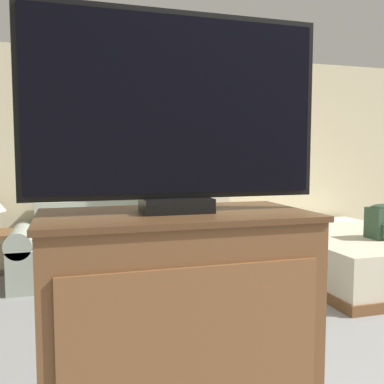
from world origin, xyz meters
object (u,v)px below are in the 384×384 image
object	(u,v)px
couch	(109,249)
bed	(347,253)
tv_dresser	(177,372)
coffee_table	(131,269)
tv	(176,112)
backpack	(384,221)

from	to	relation	value
couch	bed	size ratio (longest dim) A/B	0.95
couch	tv_dresser	distance (m)	3.34
bed	couch	bearing A→B (deg)	164.91
coffee_table	bed	xyz separation A→B (m)	(2.50, 0.36, -0.10)
tv_dresser	tv	xyz separation A→B (m)	(0.00, 0.00, 0.93)
coffee_table	bed	world-z (taller)	bed
tv	couch	bearing A→B (deg)	88.80
coffee_table	couch	bearing A→B (deg)	94.93
tv_dresser	backpack	bearing A→B (deg)	38.43
couch	backpack	world-z (taller)	backpack
couch	tv	distance (m)	3.54
tv_dresser	backpack	size ratio (longest dim) A/B	3.23
couch	bed	bearing A→B (deg)	-15.09
coffee_table	backpack	bearing A→B (deg)	-1.46
bed	coffee_table	bearing A→B (deg)	-171.85
bed	backpack	bearing A→B (deg)	-73.73
tv	bed	distance (m)	3.95
couch	bed	distance (m)	2.68
tv_dresser	bed	bearing A→B (deg)	44.72
couch	coffee_table	size ratio (longest dim) A/B	2.69
backpack	bed	bearing A→B (deg)	106.27
bed	tv_dresser	bearing A→B (deg)	-135.28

